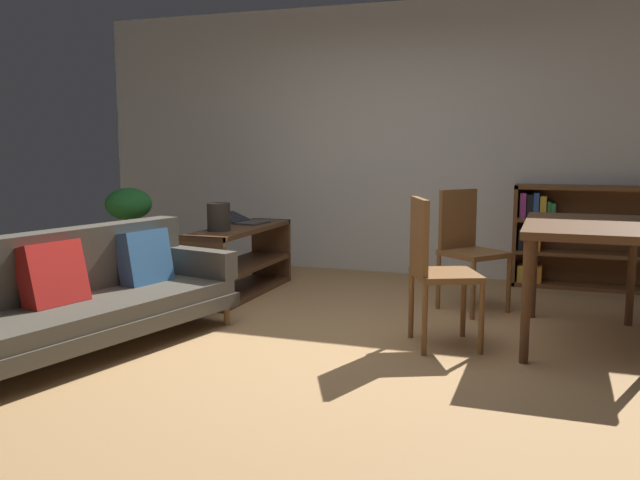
% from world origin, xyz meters
% --- Properties ---
extents(ground_plane, '(8.16, 8.16, 0.00)m').
position_xyz_m(ground_plane, '(0.00, 0.00, 0.00)').
color(ground_plane, tan).
extents(back_wall_panel, '(6.80, 0.10, 2.70)m').
position_xyz_m(back_wall_panel, '(0.00, 2.70, 1.35)').
color(back_wall_panel, silver).
rests_on(back_wall_panel, ground_plane).
extents(fabric_couch, '(1.17, 2.13, 0.76)m').
position_xyz_m(fabric_couch, '(-1.37, -0.55, 0.36)').
color(fabric_couch, olive).
rests_on(fabric_couch, ground_plane).
extents(media_console, '(0.40, 1.38, 0.60)m').
position_xyz_m(media_console, '(-1.14, 1.23, 0.29)').
color(media_console, '#56351E').
rests_on(media_console, ground_plane).
extents(open_laptop, '(0.46, 0.35, 0.09)m').
position_xyz_m(open_laptop, '(-1.22, 1.49, 0.62)').
color(open_laptop, '#333338').
rests_on(open_laptop, media_console).
extents(desk_speaker, '(0.19, 0.19, 0.23)m').
position_xyz_m(desk_speaker, '(-1.18, 0.92, 0.71)').
color(desk_speaker, '#2D2823').
rests_on(desk_speaker, media_console).
extents(potted_floor_plant, '(0.41, 0.45, 0.92)m').
position_xyz_m(potted_floor_plant, '(-2.17, 1.06, 0.58)').
color(potted_floor_plant, '#9E9389').
rests_on(potted_floor_plant, ground_plane).
extents(dining_table, '(0.78, 1.25, 0.80)m').
position_xyz_m(dining_table, '(1.66, 0.65, 0.71)').
color(dining_table, '#56351E').
rests_on(dining_table, ground_plane).
extents(dining_chair_near, '(0.59, 0.59, 0.95)m').
position_xyz_m(dining_chair_near, '(0.81, 1.33, 0.53)').
color(dining_chair_near, brown).
rests_on(dining_chair_near, ground_plane).
extents(dining_chair_far, '(0.54, 0.55, 0.97)m').
position_xyz_m(dining_chair_far, '(0.74, 0.24, 0.54)').
color(dining_chair_far, brown).
rests_on(dining_chair_far, ground_plane).
extents(bookshelf, '(1.59, 0.30, 0.94)m').
position_xyz_m(bookshelf, '(1.79, 2.53, 0.47)').
color(bookshelf, brown).
rests_on(bookshelf, ground_plane).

